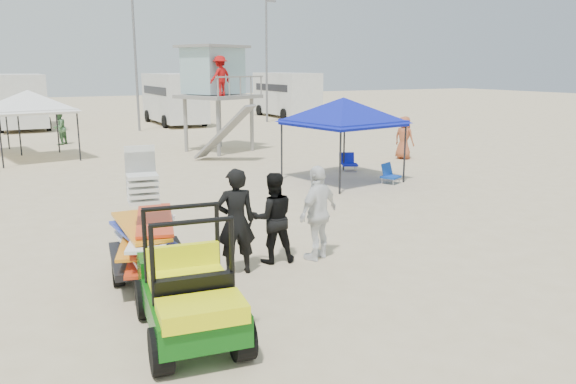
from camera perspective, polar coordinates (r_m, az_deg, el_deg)
name	(u,v)px	position (r m, az deg, el deg)	size (l,w,h in m)	color
ground	(351,321)	(8.52, 6.41, -12.87)	(140.00, 140.00, 0.00)	beige
utility_cart	(188,282)	(7.78, -10.13, -8.98)	(1.42, 2.43, 1.75)	#0C520F
surf_trailer	(147,234)	(9.91, -14.13, -4.21)	(1.45, 2.37, 2.10)	black
man_left	(236,222)	(10.03, -5.33, -3.01)	(0.70, 0.46, 1.93)	black
man_mid	(273,218)	(10.61, -1.56, -2.64)	(0.84, 0.66, 1.74)	black
man_right	(318,213)	(10.77, 3.10, -2.13)	(1.08, 0.45, 1.84)	white
lifeguard_tower	(215,75)	(25.05, -7.44, 11.73)	(3.69, 3.69, 4.48)	gray
canopy_blue	(343,102)	(18.21, 5.65, 9.09)	(3.48, 3.48, 3.11)	black
canopy_white_a	(28,94)	(24.67, -24.95, 9.04)	(3.47, 3.47, 3.18)	black
beach_chair_b	(389,173)	(18.34, 10.21, 1.87)	(0.70, 0.78, 0.64)	#0F3EA6
beach_chair_c	(348,162)	(20.43, 6.13, 3.08)	(0.70, 0.77, 0.64)	#101AB1
rv_mid_left	(21,99)	(37.94, -25.49, 8.56)	(2.65, 6.50, 3.25)	silver
rv_mid_right	(174,96)	(37.85, -11.52, 9.50)	(2.64, 7.00, 3.25)	silver
rv_far_right	(286,93)	(42.55, -0.19, 10.06)	(2.64, 6.60, 3.25)	silver
light_pole_left	(136,61)	(34.17, -15.22, 12.71)	(0.14, 0.14, 8.00)	slate
light_pole_right	(267,62)	(38.51, -2.19, 13.06)	(0.14, 0.14, 8.00)	slate
distant_beachgoers	(145,133)	(25.50, -14.33, 5.78)	(16.76, 19.98, 1.73)	gold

